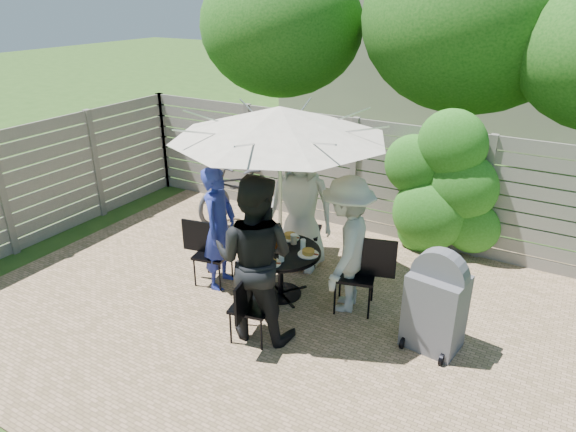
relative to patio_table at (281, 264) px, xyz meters
The scene contains 23 objects.
backyard_envelope 9.87m from the patio_table, 89.75° to the left, with size 60.00×60.00×5.00m.
patio_table is the anchor object (origin of this frame).
umbrella 1.81m from the patio_table, 90.00° to the left, with size 2.96×2.96×2.44m.
chair_back 0.98m from the patio_table, 101.36° to the left, with size 0.60×0.76×0.99m.
person_back 0.96m from the patio_table, 101.24° to the left, with size 0.92×0.60×1.87m, color silver.
chair_left 0.98m from the patio_table, 168.78° to the right, with size 0.66×0.49×0.88m.
person_left 0.91m from the patio_table, 168.76° to the right, with size 0.60×0.39×1.64m, color navy.
chair_front 0.98m from the patio_table, 78.76° to the right, with size 0.49×0.66×0.87m.
person_front 0.97m from the patio_table, 78.76° to the right, with size 0.93×0.73×1.92m, color black.
chair_right 0.98m from the patio_table, 11.31° to the left, with size 0.75×0.58×0.98m.
person_right 0.92m from the patio_table, 11.24° to the left, with size 1.10×0.63×1.71m, color #ABACA7.
plate_back 0.42m from the patio_table, 101.24° to the left, with size 0.26×0.26×0.06m.
plate_left 0.42m from the patio_table, 168.76° to the right, with size 0.26×0.26×0.06m.
plate_front 0.42m from the patio_table, 78.76° to the right, with size 0.26×0.26×0.06m.
plate_right 0.42m from the patio_table, 11.24° to the left, with size 0.26×0.26×0.06m.
glass_back 0.39m from the patio_table, 123.24° to the left, with size 0.07×0.07×0.14m, color silver.
glass_left 0.39m from the patio_table, 146.76° to the right, with size 0.07×0.07×0.14m, color silver.
glass_front 0.39m from the patio_table, 56.76° to the right, with size 0.07×0.07×0.14m, color silver.
glass_right 0.39m from the patio_table, 33.24° to the left, with size 0.07×0.07×0.14m, color silver.
syrup_jug 0.29m from the patio_table, 151.43° to the left, with size 0.09×0.09×0.16m, color #59280C.
coffee_cup 0.35m from the patio_table, 76.79° to the left, with size 0.08×0.08×0.12m, color #C6B293.
bicycle 2.73m from the patio_table, 134.63° to the left, with size 0.68×1.96×1.03m, color #333338.
bbq_grill 1.97m from the patio_table, ahead, with size 0.64×0.52×1.19m.
Camera 1 is at (2.96, -4.19, 3.60)m, focal length 32.00 mm.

